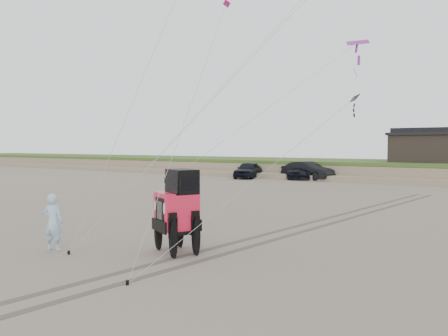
{
  "coord_description": "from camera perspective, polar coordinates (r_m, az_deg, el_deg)",
  "views": [
    {
      "loc": [
        8.82,
        -9.27,
        3.37
      ],
      "look_at": [
        0.79,
        3.0,
        2.6
      ],
      "focal_mm": 35.0,
      "sensor_mm": 36.0,
      "label": 1
    }
  ],
  "objects": [
    {
      "name": "ground",
      "position": [
        13.24,
        -10.25,
        -11.79
      ],
      "size": [
        160.0,
        160.0,
        0.0
      ],
      "primitive_type": "plane",
      "color": "#6B6054",
      "rests_on": "ground"
    },
    {
      "name": "truck_a",
      "position": [
        44.7,
        3.15,
        -0.25
      ],
      "size": [
        3.04,
        5.22,
        1.67
      ],
      "primitive_type": "imported",
      "rotation": [
        0.0,
        0.0,
        0.23
      ],
      "color": "black",
      "rests_on": "ground"
    },
    {
      "name": "dune_ridge",
      "position": [
        47.67,
        22.48,
        -0.29
      ],
      "size": [
        160.0,
        14.25,
        1.73
      ],
      "color": "#7A6B54",
      "rests_on": "ground"
    },
    {
      "name": "tire_tracks",
      "position": [
        18.88,
        11.55,
        -7.33
      ],
      "size": [
        5.22,
        29.74,
        0.01
      ],
      "color": "#4C443D",
      "rests_on": "ground"
    },
    {
      "name": "truck_c",
      "position": [
        44.55,
        10.54,
        -0.29
      ],
      "size": [
        3.03,
        6.11,
        1.71
      ],
      "primitive_type": "imported",
      "rotation": [
        0.0,
        0.0,
        0.11
      ],
      "color": "black",
      "rests_on": "ground"
    },
    {
      "name": "stake_main",
      "position": [
        14.51,
        -19.62,
        -10.36
      ],
      "size": [
        0.08,
        0.08,
        0.12
      ],
      "primitive_type": "cylinder",
      "color": "black",
      "rests_on": "ground"
    },
    {
      "name": "stake_aux",
      "position": [
        11.11,
        -12.51,
        -14.4
      ],
      "size": [
        0.08,
        0.08,
        0.12
      ],
      "primitive_type": "cylinder",
      "color": "black",
      "rests_on": "ground"
    },
    {
      "name": "man",
      "position": [
        15.06,
        -21.42,
        -6.59
      ],
      "size": [
        0.78,
        0.64,
        1.83
      ],
      "primitive_type": "imported",
      "rotation": [
        0.0,
        0.0,
        3.49
      ],
      "color": "#96BBE8",
      "rests_on": "ground"
    },
    {
      "name": "truck_b",
      "position": [
        43.57,
        10.86,
        -0.33
      ],
      "size": [
        5.63,
        3.16,
        1.76
      ],
      "primitive_type": "imported",
      "rotation": [
        0.0,
        0.0,
        1.31
      ],
      "color": "black",
      "rests_on": "ground"
    },
    {
      "name": "cabin",
      "position": [
        46.78,
        24.83,
        2.56
      ],
      "size": [
        6.4,
        5.4,
        3.35
      ],
      "color": "black",
      "rests_on": "dune_ridge"
    },
    {
      "name": "jeep",
      "position": [
        13.82,
        -6.21,
        -6.69
      ],
      "size": [
        4.73,
        6.1,
        2.09
      ],
      "primitive_type": null,
      "rotation": [
        0.0,
        0.0,
        -0.48
      ],
      "color": "#ED1E40",
      "rests_on": "ground"
    }
  ]
}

